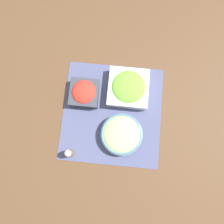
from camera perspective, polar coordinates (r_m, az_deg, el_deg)
ground_plane at (r=1.02m, az=-0.00°, el=-0.34°), size 3.00×3.00×0.00m
placemat at (r=1.02m, az=-0.00°, el=-0.32°), size 0.46×0.47×0.00m
tomato_bowl at (r=1.02m, az=-7.28°, el=5.01°), size 0.13×0.13×0.07m
lettuce_bowl at (r=1.01m, az=4.27°, el=6.33°), size 0.18×0.18×0.08m
cucumber_bowl at (r=0.98m, az=2.54°, el=-5.87°), size 0.19×0.19×0.06m
pepper_shaker at (r=0.98m, az=-11.18°, el=-10.51°), size 0.03×0.03×0.08m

